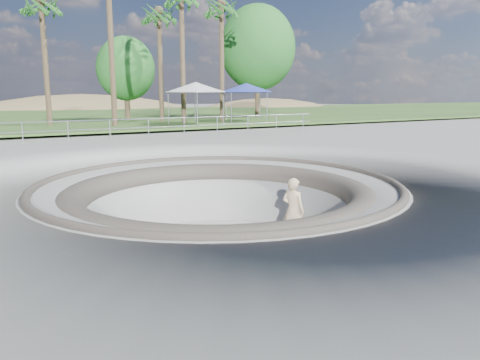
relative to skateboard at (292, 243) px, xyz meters
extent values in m
plane|color=#969691|center=(-2.01, 0.85, 1.83)|extent=(180.00, 180.00, 0.00)
torus|color=#969691|center=(-2.01, 0.85, -0.17)|extent=(14.00, 14.00, 4.00)
cylinder|color=#969691|center=(-2.01, 0.85, -0.12)|extent=(6.60, 6.60, 0.10)
torus|color=#554E44|center=(-2.01, 0.85, 1.81)|extent=(10.24, 10.24, 0.24)
torus|color=#554E44|center=(-2.01, 0.85, 1.38)|extent=(8.91, 8.91, 0.81)
cube|color=#385221|center=(-2.01, 34.85, 2.05)|extent=(180.00, 36.00, 0.12)
ellipsoid|color=olive|center=(5.99, 60.85, -6.03)|extent=(61.60, 44.00, 28.60)
ellipsoid|color=olive|center=(32.99, 52.85, -3.53)|extent=(42.00, 30.00, 19.50)
cylinder|color=#909498|center=(-2.01, 12.85, 3.00)|extent=(25.00, 0.05, 0.05)
cylinder|color=#909498|center=(-2.01, 12.85, 2.55)|extent=(25.00, 0.05, 0.05)
cube|color=olive|center=(0.00, 0.00, 0.01)|extent=(0.84, 0.40, 0.02)
cylinder|color=#AEAEB3|center=(0.00, 0.00, -0.03)|extent=(0.07, 0.17, 0.04)
cylinder|color=#AEAEB3|center=(0.00, 0.00, -0.03)|extent=(0.07, 0.17, 0.04)
cylinder|color=white|center=(0.00, 0.00, -0.03)|extent=(0.07, 0.04, 0.06)
cylinder|color=white|center=(0.00, 0.00, -0.03)|extent=(0.07, 0.04, 0.06)
cylinder|color=white|center=(0.00, 0.00, -0.03)|extent=(0.07, 0.04, 0.06)
cylinder|color=white|center=(0.00, 0.00, -0.03)|extent=(0.07, 0.04, 0.06)
imported|color=beige|center=(0.00, 0.00, 0.99)|extent=(0.71, 0.83, 1.94)
cylinder|color=#909498|center=(4.45, 18.43, 3.19)|extent=(0.06, 0.06, 2.14)
cylinder|color=#909498|center=(7.18, 18.43, 3.19)|extent=(0.06, 0.06, 2.14)
cylinder|color=#909498|center=(4.45, 21.16, 3.19)|extent=(0.06, 0.06, 2.14)
cylinder|color=#909498|center=(7.18, 21.16, 3.19)|extent=(0.06, 0.06, 2.14)
cube|color=silver|center=(5.82, 19.79, 4.36)|extent=(3.84, 3.84, 0.08)
cone|color=silver|center=(5.82, 19.79, 4.70)|extent=(5.32, 5.32, 0.68)
cylinder|color=#909498|center=(9.21, 19.57, 3.18)|extent=(0.06, 0.06, 2.13)
cylinder|color=#909498|center=(11.93, 19.57, 3.18)|extent=(0.06, 0.06, 2.13)
cylinder|color=#909498|center=(9.21, 22.29, 3.18)|extent=(0.06, 0.06, 2.13)
cylinder|color=#909498|center=(11.93, 22.29, 3.18)|extent=(0.06, 0.06, 2.13)
cube|color=#2B399D|center=(10.57, 20.93, 4.34)|extent=(3.73, 3.73, 0.08)
cone|color=#2B399D|center=(10.57, 20.93, 4.68)|extent=(5.41, 5.41, 0.68)
cylinder|color=brown|center=(-3.32, 24.28, 6.23)|extent=(0.36, 0.36, 8.45)
cylinder|color=brown|center=(0.27, 20.64, 8.37)|extent=(0.36, 0.36, 12.73)
cylinder|color=brown|center=(4.92, 24.33, 6.23)|extent=(0.36, 0.36, 8.44)
cylinder|color=brown|center=(5.90, 22.24, 6.76)|extent=(0.36, 0.36, 9.50)
cylinder|color=brown|center=(8.86, 21.69, 6.46)|extent=(0.36, 0.36, 8.91)
cylinder|color=brown|center=(3.06, 27.29, 3.96)|extent=(0.44, 0.44, 3.91)
ellipsoid|color=#236825|center=(3.06, 27.29, 6.20)|extent=(4.67, 4.25, 5.10)
cylinder|color=brown|center=(14.97, 26.45, 4.93)|extent=(0.44, 0.44, 5.85)
ellipsoid|color=#236825|center=(14.97, 26.45, 8.27)|extent=(6.98, 6.35, 7.62)
camera|label=1|loc=(-7.83, -10.75, 4.40)|focal=35.00mm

